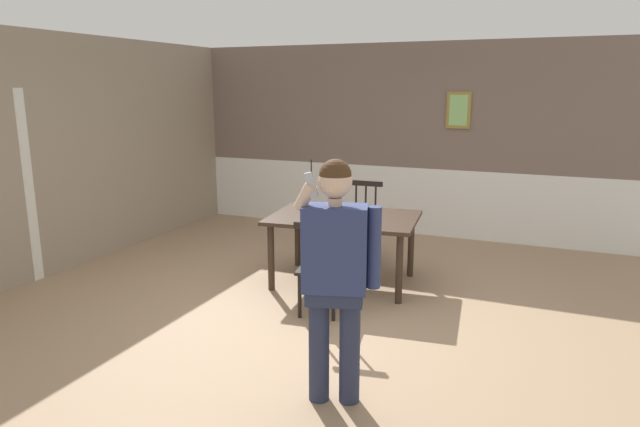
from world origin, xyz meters
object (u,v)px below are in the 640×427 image
chair_by_doorway (362,222)px  chair_near_window (320,268)px  person_figure (336,267)px  dining_table (344,224)px

chair_by_doorway → chair_near_window: bearing=93.5°
chair_near_window → chair_by_doorway: (-0.21, 1.83, 0.02)m
chair_near_window → person_figure: person_figure is taller
dining_table → person_figure: (0.79, -2.25, 0.29)m
chair_near_window → chair_by_doorway: 1.84m
dining_table → chair_by_doorway: bearing=96.3°
dining_table → chair_near_window: chair_near_window is taller
person_figure → chair_near_window: bearing=-79.2°
chair_near_window → dining_table: bearing=86.9°
chair_by_doorway → person_figure: 3.32m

